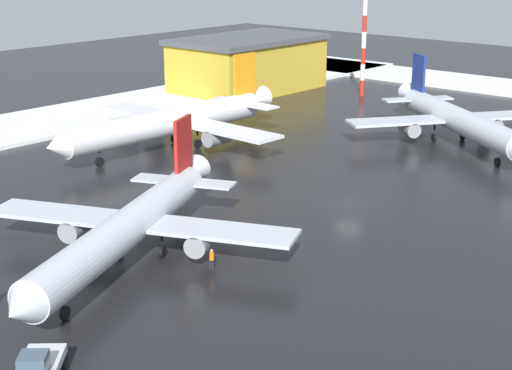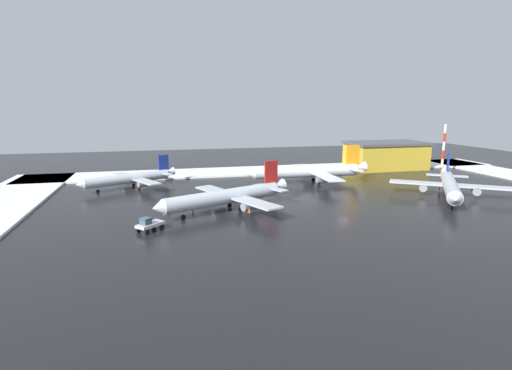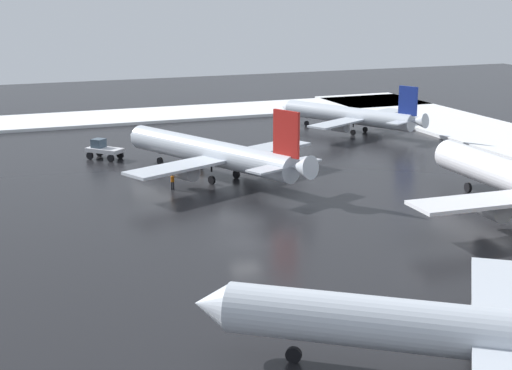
{
  "view_description": "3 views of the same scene",
  "coord_description": "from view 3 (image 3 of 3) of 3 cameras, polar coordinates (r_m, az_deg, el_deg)",
  "views": [
    {
      "loc": [
        58.13,
        39.22,
        23.54
      ],
      "look_at": [
        7.78,
        -4.76,
        2.7
      ],
      "focal_mm": 55.0,
      "sensor_mm": 36.0,
      "label": 1
    },
    {
      "loc": [
        35.53,
        70.77,
        20.4
      ],
      "look_at": [
        17.03,
        -4.17,
        5.02
      ],
      "focal_mm": 28.0,
      "sensor_mm": 36.0,
      "label": 2
    },
    {
      "loc": [
        -59.54,
        21.78,
        21.44
      ],
      "look_at": [
        6.32,
        -3.33,
        3.29
      ],
      "focal_mm": 55.0,
      "sensor_mm": 36.0,
      "label": 3
    }
  ],
  "objects": [
    {
      "name": "ground_plane",
      "position": [
        66.92,
        -0.74,
        -4.24
      ],
      "size": [
        240.0,
        240.0,
        0.0
      ],
      "primitive_type": "plane",
      "color": "black"
    },
    {
      "name": "snow_bank_right",
      "position": [
        130.13,
        -10.99,
        4.8
      ],
      "size": [
        14.0,
        116.0,
        0.49
      ],
      "primitive_type": "cube",
      "color": "white",
      "rests_on": "ground_plane"
    },
    {
      "name": "airplane_far_rear",
      "position": [
        88.32,
        -3.15,
        2.36
      ],
      "size": [
        28.73,
        24.39,
        9.03
      ],
      "rotation": [
        0.0,
        0.0,
        0.42
      ],
      "color": "silver",
      "rests_on": "ground_plane"
    },
    {
      "name": "airplane_parked_starboard",
      "position": [
        44.83,
        15.52,
        -10.32
      ],
      "size": [
        23.12,
        26.82,
        9.27
      ],
      "rotation": [
        0.0,
        0.0,
        0.95
      ],
      "color": "silver",
      "rests_on": "ground_plane"
    },
    {
      "name": "airplane_foreground_jet",
      "position": [
        117.07,
        6.91,
        5.04
      ],
      "size": [
        23.69,
        20.21,
        7.64
      ],
      "rotation": [
        0.0,
        0.0,
        0.49
      ],
      "color": "silver",
      "rests_on": "ground_plane"
    },
    {
      "name": "pushback_tug",
      "position": [
        100.47,
        -11.06,
        2.6
      ],
      "size": [
        4.87,
        4.74,
        2.5
      ],
      "rotation": [
        0.0,
        0.0,
        0.75
      ],
      "color": "silver",
      "rests_on": "ground_plane"
    },
    {
      "name": "ground_crew_by_nose_gear",
      "position": [
        99.52,
        -4.61,
        2.53
      ],
      "size": [
        0.36,
        0.36,
        1.71
      ],
      "rotation": [
        0.0,
        0.0,
        4.62
      ],
      "color": "black",
      "rests_on": "ground_plane"
    },
    {
      "name": "ground_crew_beside_wing",
      "position": [
        95.19,
        -3.97,
        1.99
      ],
      "size": [
        0.36,
        0.36,
        1.71
      ],
      "rotation": [
        0.0,
        0.0,
        3.93
      ],
      "color": "black",
      "rests_on": "ground_plane"
    },
    {
      "name": "ground_crew_near_tug",
      "position": [
        84.29,
        -6.09,
        0.31
      ],
      "size": [
        0.36,
        0.36,
        1.71
      ],
      "rotation": [
        0.0,
        0.0,
        3.22
      ],
      "color": "black",
      "rests_on": "ground_plane"
    }
  ]
}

